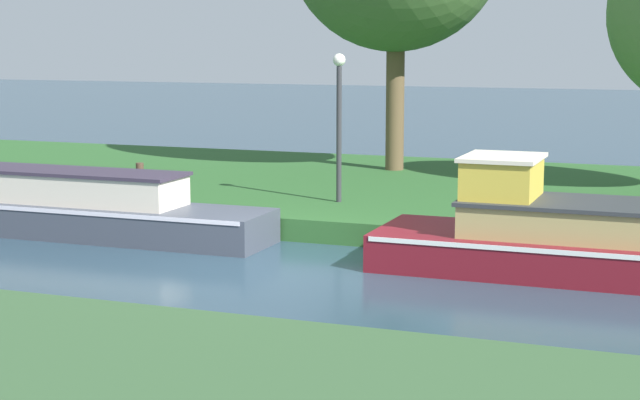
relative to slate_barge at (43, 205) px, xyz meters
The scene contains 6 objects.
ground_plane 5.22m from the slate_barge, 13.36° to the right, with size 120.00×120.00×0.00m, color #27404F.
riverbank_far 7.70m from the slate_barge, 48.93° to the left, with size 72.00×10.00×0.40m, color #295727.
slate_barge is the anchor object (origin of this frame).
lamp_post 5.76m from the slate_barge, 31.92° to the left, with size 0.24×0.24×2.83m.
mooring_post_near 8.40m from the slate_barge, ahead, with size 0.12×0.12×0.62m, color #443B2D.
mooring_post_far 1.88m from the slate_barge, 49.67° to the left, with size 0.15×0.15×0.77m, color #4B3629.
Camera 1 is at (6.28, -14.37, 3.50)m, focal length 58.18 mm.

